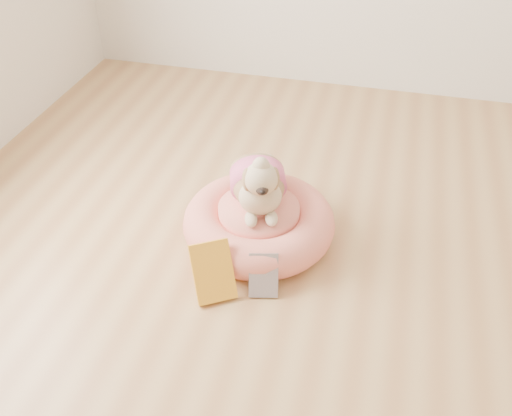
% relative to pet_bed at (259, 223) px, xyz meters
% --- Properties ---
extents(floor, '(4.50, 4.50, 0.00)m').
position_rel_pet_bed_xyz_m(floor, '(0.48, -0.66, -0.08)').
color(floor, '#AD7848').
rests_on(floor, ground).
extents(pet_bed, '(0.65, 0.65, 0.17)m').
position_rel_pet_bed_xyz_m(pet_bed, '(0.00, 0.00, 0.00)').
color(pet_bed, '#E57959').
rests_on(pet_bed, floor).
extents(dog, '(0.40, 0.48, 0.30)m').
position_rel_pet_bed_xyz_m(dog, '(-0.01, 0.03, 0.24)').
color(dog, brown).
rests_on(dog, pet_bed).
extents(book_yellow, '(0.21, 0.21, 0.21)m').
position_rel_pet_bed_xyz_m(book_yellow, '(-0.09, -0.36, 0.02)').
color(book_yellow, yellow).
rests_on(book_yellow, floor).
extents(book_white, '(0.13, 0.12, 0.16)m').
position_rel_pet_bed_xyz_m(book_white, '(0.09, -0.30, -0.00)').
color(book_white, silver).
rests_on(book_white, floor).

